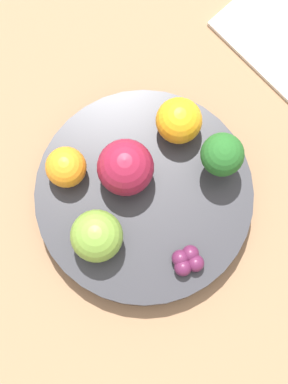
{
  "coord_description": "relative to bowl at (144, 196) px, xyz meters",
  "views": [
    {
      "loc": [
        0.05,
        -0.13,
        0.72
      ],
      "look_at": [
        0.0,
        0.0,
        0.06
      ],
      "focal_mm": 60.0,
      "sensor_mm": 36.0,
      "label": 1
    }
  ],
  "objects": [
    {
      "name": "broccoli",
      "position": [
        0.06,
        0.06,
        0.05
      ],
      "size": [
        0.05,
        0.05,
        0.06
      ],
      "color": "#8CB76B",
      "rests_on": "bowl"
    },
    {
      "name": "orange_front",
      "position": [
        0.01,
        0.08,
        0.04
      ],
      "size": [
        0.05,
        0.05,
        0.05
      ],
      "color": "orange",
      "rests_on": "bowl"
    },
    {
      "name": "apple_red",
      "position": [
        -0.03,
        0.01,
        0.04
      ],
      "size": [
        0.06,
        0.06,
        0.06
      ],
      "color": "maroon",
      "rests_on": "bowl"
    },
    {
      "name": "grape_cluster",
      "position": [
        0.07,
        -0.05,
        0.02
      ],
      "size": [
        0.03,
        0.03,
        0.02
      ],
      "color": "#5B1E42",
      "rests_on": "bowl"
    },
    {
      "name": "orange_back",
      "position": [
        -0.08,
        -0.01,
        0.04
      ],
      "size": [
        0.04,
        0.04,
        0.04
      ],
      "color": "orange",
      "rests_on": "bowl"
    },
    {
      "name": "apple_green",
      "position": [
        -0.03,
        -0.06,
        0.04
      ],
      "size": [
        0.05,
        0.05,
        0.05
      ],
      "color": "olive",
      "rests_on": "bowl"
    },
    {
      "name": "bowl",
      "position": [
        0.0,
        0.0,
        0.0
      ],
      "size": [
        0.24,
        0.24,
        0.03
      ],
      "color": "#2D2D33",
      "rests_on": "table_surface"
    },
    {
      "name": "ground_plane",
      "position": [
        0.0,
        0.0,
        -0.03
      ],
      "size": [
        6.0,
        6.0,
        0.0
      ],
      "primitive_type": "plane",
      "color": "gray"
    },
    {
      "name": "table_surface",
      "position": [
        0.0,
        0.0,
        -0.02
      ],
      "size": [
        1.2,
        1.2,
        0.02
      ],
      "color": "#936D4C",
      "rests_on": "ground_plane"
    }
  ]
}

